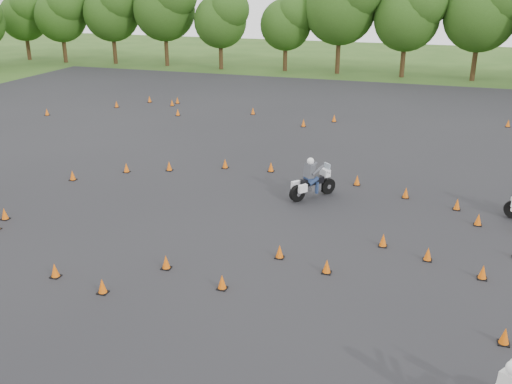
% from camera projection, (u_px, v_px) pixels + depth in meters
% --- Properties ---
extents(ground, '(140.00, 140.00, 0.00)m').
position_uv_depth(ground, '(219.00, 267.00, 18.68)').
color(ground, '#2D5119').
rests_on(ground, ground).
extents(asphalt_pad, '(62.00, 62.00, 0.00)m').
position_uv_depth(asphalt_pad, '(271.00, 202.00, 24.01)').
color(asphalt_pad, black).
rests_on(asphalt_pad, ground).
extents(treeline, '(86.87, 32.62, 10.67)m').
position_uv_depth(treeline, '(396.00, 31.00, 47.88)').
color(treeline, '#244413').
rests_on(treeline, ground).
extents(traffic_cones, '(36.21, 33.41, 0.45)m').
position_uv_depth(traffic_cones, '(273.00, 201.00, 23.58)').
color(traffic_cones, '#DD5909').
rests_on(traffic_cones, asphalt_pad).
extents(rider_grey, '(2.05, 2.31, 1.83)m').
position_uv_depth(rider_grey, '(313.00, 177.00, 24.25)').
color(rider_grey, '#414349').
rests_on(rider_grey, ground).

